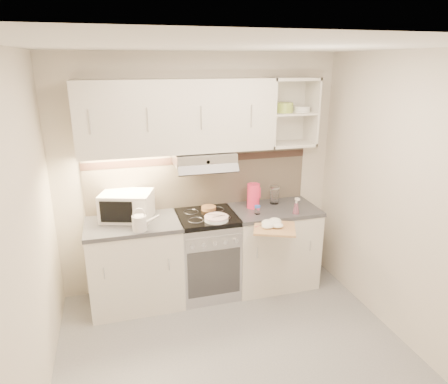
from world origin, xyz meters
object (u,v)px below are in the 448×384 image
object	(u,v)px
electric_range	(207,254)
plate_stack	(216,218)
glass_jar	(274,195)
watering_can	(140,222)
pink_pitcher	(253,196)
cutting_board	(275,228)
microwave	(127,206)
spray_bottle	(296,207)

from	to	relation	value
electric_range	plate_stack	distance (m)	0.51
glass_jar	watering_can	bearing A→B (deg)	-166.78
electric_range	plate_stack	size ratio (longest dim) A/B	3.75
watering_can	pink_pitcher	world-z (taller)	pink_pitcher
electric_range	cutting_board	distance (m)	0.84
electric_range	microwave	distance (m)	0.99
watering_can	cutting_board	world-z (taller)	watering_can
watering_can	plate_stack	bearing A→B (deg)	5.13
glass_jar	plate_stack	bearing A→B (deg)	-157.50
electric_range	glass_jar	xyz separation A→B (m)	(0.80, 0.13, 0.55)
glass_jar	cutting_board	bearing A→B (deg)	-112.27
pink_pitcher	electric_range	bearing A→B (deg)	-168.39
glass_jar	pink_pitcher	bearing A→B (deg)	-167.16
pink_pitcher	spray_bottle	distance (m)	0.47
microwave	glass_jar	xyz separation A→B (m)	(1.59, 0.01, -0.04)
electric_range	watering_can	bearing A→B (deg)	-162.19
microwave	plate_stack	world-z (taller)	microwave
watering_can	plate_stack	world-z (taller)	watering_can
watering_can	pink_pitcher	size ratio (longest dim) A/B	0.99
glass_jar	cutting_board	size ratio (longest dim) A/B	0.50
microwave	plate_stack	xyz separation A→B (m)	(0.84, -0.30, -0.11)
microwave	pink_pitcher	bearing A→B (deg)	16.19
pink_pitcher	glass_jar	xyz separation A→B (m)	(0.27, 0.06, -0.03)
spray_bottle	watering_can	bearing A→B (deg)	170.81
microwave	cutting_board	world-z (taller)	microwave
electric_range	spray_bottle	world-z (taller)	spray_bottle
plate_stack	watering_can	bearing A→B (deg)	-176.89
pink_pitcher	glass_jar	world-z (taller)	pink_pitcher
watering_can	pink_pitcher	bearing A→B (deg)	15.33
plate_stack	pink_pitcher	world-z (taller)	pink_pitcher
electric_range	spray_bottle	size ratio (longest dim) A/B	4.85
plate_stack	spray_bottle	distance (m)	0.85
spray_bottle	cutting_board	distance (m)	0.43
microwave	watering_can	xyz separation A→B (m)	(0.10, -0.34, -0.06)
electric_range	watering_can	world-z (taller)	watering_can
electric_range	glass_jar	bearing A→B (deg)	9.17
glass_jar	cutting_board	world-z (taller)	glass_jar
plate_stack	pink_pitcher	distance (m)	0.55
plate_stack	spray_bottle	bearing A→B (deg)	-2.71
electric_range	cutting_board	bearing A→B (deg)	-39.20
microwave	watering_can	distance (m)	0.36
watering_can	plate_stack	size ratio (longest dim) A/B	1.09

